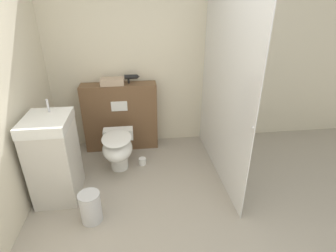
{
  "coord_description": "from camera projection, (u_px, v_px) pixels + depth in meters",
  "views": [
    {
      "loc": [
        -0.24,
        -1.58,
        2.04
      ],
      "look_at": [
        0.12,
        1.27,
        0.64
      ],
      "focal_mm": 28.0,
      "sensor_mm": 36.0,
      "label": 1
    }
  ],
  "objects": [
    {
      "name": "partition_panel",
      "position": [
        121.0,
        117.0,
        3.81
      ],
      "size": [
        1.05,
        0.27,
        0.98
      ],
      "color": "brown",
      "rests_on": "ground_plane"
    },
    {
      "name": "sink_vanity",
      "position": [
        54.0,
        158.0,
        2.83
      ],
      "size": [
        0.45,
        0.54,
        1.11
      ],
      "color": "beige",
      "rests_on": "ground_plane"
    },
    {
      "name": "hair_drier",
      "position": [
        132.0,
        77.0,
        3.61
      ],
      "size": [
        0.21,
        0.06,
        0.12
      ],
      "color": "black",
      "rests_on": "partition_panel"
    },
    {
      "name": "toilet",
      "position": [
        118.0,
        148.0,
        3.33
      ],
      "size": [
        0.39,
        0.63,
        0.51
      ],
      "color": "white",
      "rests_on": "ground_plane"
    },
    {
      "name": "shower_glass",
      "position": [
        223.0,
        91.0,
        3.03
      ],
      "size": [
        0.04,
        1.8,
        2.14
      ],
      "color": "silver",
      "rests_on": "ground_plane"
    },
    {
      "name": "folded_towel",
      "position": [
        112.0,
        82.0,
        3.55
      ],
      "size": [
        0.31,
        0.18,
        0.09
      ],
      "color": "tan",
      "rests_on": "partition_panel"
    },
    {
      "name": "spare_toilet_roll",
      "position": [
        142.0,
        161.0,
        3.56
      ],
      "size": [
        0.1,
        0.1,
        0.09
      ],
      "color": "white",
      "rests_on": "ground_plane"
    },
    {
      "name": "wall_back",
      "position": [
        152.0,
        61.0,
        3.7
      ],
      "size": [
        8.0,
        0.06,
        2.5
      ],
      "color": "beige",
      "rests_on": "ground_plane"
    },
    {
      "name": "waste_bin",
      "position": [
        91.0,
        207.0,
        2.61
      ],
      "size": [
        0.21,
        0.21,
        0.33
      ],
      "color": "silver",
      "rests_on": "ground_plane"
    }
  ]
}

